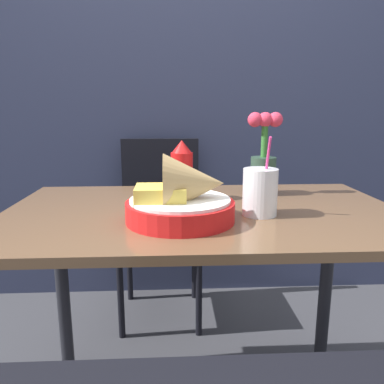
{
  "coord_description": "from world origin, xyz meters",
  "views": [
    {
      "loc": [
        -0.09,
        -1.07,
        1.05
      ],
      "look_at": [
        -0.04,
        -0.03,
        0.82
      ],
      "focal_mm": 35.0,
      "sensor_mm": 36.0,
      "label": 1
    }
  ],
  "objects": [
    {
      "name": "wall_window",
      "position": [
        0.0,
        1.01,
        1.3
      ],
      "size": [
        7.0,
        0.06,
        2.6
      ],
      "color": "#2D334C",
      "rests_on": "ground_plane"
    },
    {
      "name": "chair_far_window",
      "position": [
        -0.15,
        0.8,
        0.53
      ],
      "size": [
        0.4,
        0.4,
        0.9
      ],
      "color": "black",
      "rests_on": "ground_plane"
    },
    {
      "name": "dining_table",
      "position": [
        0.0,
        0.0,
        0.64
      ],
      "size": [
        1.16,
        0.71,
        0.76
      ],
      "color": "brown",
      "rests_on": "ground_plane"
    },
    {
      "name": "food_basket",
      "position": [
        -0.06,
        -0.12,
        0.82
      ],
      "size": [
        0.29,
        0.29,
        0.18
      ],
      "color": "red",
      "rests_on": "dining_table"
    },
    {
      "name": "flower_vase",
      "position": [
        0.22,
        0.19,
        0.88
      ],
      "size": [
        0.12,
        0.09,
        0.28
      ],
      "color": "#2D4738",
      "rests_on": "dining_table"
    },
    {
      "name": "ketchup_bottle",
      "position": [
        -0.06,
        0.13,
        0.85
      ],
      "size": [
        0.07,
        0.07,
        0.19
      ],
      "color": "red",
      "rests_on": "dining_table"
    },
    {
      "name": "drink_cup",
      "position": [
        0.15,
        -0.07,
        0.82
      ],
      "size": [
        0.1,
        0.1,
        0.22
      ],
      "color": "silver",
      "rests_on": "dining_table"
    }
  ]
}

